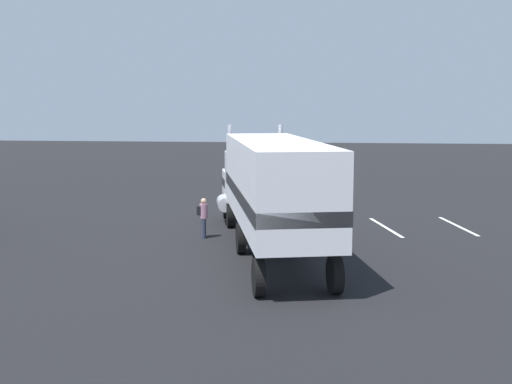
# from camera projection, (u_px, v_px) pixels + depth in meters

# --- Properties ---
(ground_plane) EXTENTS (120.00, 120.00, 0.00)m
(ground_plane) POSITION_uv_depth(u_px,v_px,m) (254.00, 218.00, 30.19)
(ground_plane) COLOR black
(lane_stripe_near) EXTENTS (4.33, 1.12, 0.01)m
(lane_stripe_near) POSITION_uv_depth(u_px,v_px,m) (328.00, 222.00, 28.99)
(lane_stripe_near) COLOR silver
(lane_stripe_near) RESTS_ON ground_plane
(lane_stripe_mid) EXTENTS (4.32, 1.17, 0.01)m
(lane_stripe_mid) POSITION_uv_depth(u_px,v_px,m) (386.00, 227.00, 27.85)
(lane_stripe_mid) COLOR silver
(lane_stripe_mid) RESTS_ON ground_plane
(lane_stripe_far) EXTENTS (4.35, 0.99, 0.01)m
(lane_stripe_far) POSITION_uv_depth(u_px,v_px,m) (458.00, 226.00, 28.15)
(lane_stripe_far) COLOR silver
(lane_stripe_far) RESTS_ON ground_plane
(semi_truck) EXTENTS (14.34, 5.78, 4.50)m
(semi_truck) POSITION_uv_depth(u_px,v_px,m) (270.00, 184.00, 22.95)
(semi_truck) COLOR white
(semi_truck) RESTS_ON ground_plane
(person_bystander) EXTENTS (0.35, 0.47, 1.63)m
(person_bystander) POSITION_uv_depth(u_px,v_px,m) (203.00, 216.00, 25.54)
(person_bystander) COLOR #2D3347
(person_bystander) RESTS_ON ground_plane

